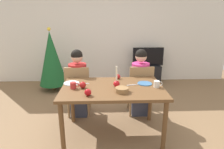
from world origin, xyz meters
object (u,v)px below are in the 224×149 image
object	(u,v)px
chair_left	(78,88)
person_left_child	(78,84)
dining_table	(113,93)
plate_left	(71,83)
chair_right	(140,87)
tv_stand	(147,74)
bowl_walnuts	(122,90)
mug_left	(73,85)
apple_by_right_mug	(88,92)
apple_near_candle	(118,77)
candle_centerpiece	(117,83)
person_right_child	(140,83)
mug_right	(157,84)
christmas_tree	(52,58)
plate_right	(145,83)
tv	(148,57)
apple_by_left_plate	(83,85)

from	to	relation	value
chair_left	person_left_child	world-z (taller)	person_left_child
dining_table	plate_left	bearing A→B (deg)	164.30
chair_right	tv_stand	world-z (taller)	chair_right
plate_left	bowl_walnuts	bearing A→B (deg)	-27.01
mug_left	apple_by_right_mug	bearing A→B (deg)	-49.66
chair_left	apple_near_candle	size ratio (longest dim) A/B	12.43
chair_left	apple_by_right_mug	bearing A→B (deg)	-74.49
candle_centerpiece	bowl_walnuts	distance (m)	0.20
chair_left	apple_near_candle	bearing A→B (deg)	-20.01
person_right_child	mug_right	xyz separation A→B (m)	(0.10, -0.67, 0.23)
christmas_tree	apple_by_right_mug	distance (m)	2.42
chair_right	mug_left	world-z (taller)	chair_right
person_left_child	mug_right	world-z (taller)	person_left_child
dining_table	plate_right	world-z (taller)	plate_right
mug_right	apple_by_right_mug	size ratio (longest dim) A/B	1.42
chair_left	chair_right	distance (m)	1.07
plate_left	mug_left	bearing A→B (deg)	-73.18
tv	candle_centerpiece	bearing A→B (deg)	-112.47
person_right_child	chair_right	bearing A→B (deg)	-90.00
bowl_walnuts	apple_near_candle	distance (m)	0.56
chair_right	apple_by_right_mug	world-z (taller)	chair_right
candle_centerpiece	person_right_child	bearing A→B (deg)	55.17
mug_right	bowl_walnuts	world-z (taller)	mug_right
person_right_child	tv_stand	distance (m)	1.77
candle_centerpiece	apple_near_candle	world-z (taller)	candle_centerpiece
person_right_child	plate_left	bearing A→B (deg)	-156.61
mug_left	apple_by_left_plate	bearing A→B (deg)	5.17
person_right_child	dining_table	bearing A→B (deg)	-128.16
person_left_child	apple_by_right_mug	bearing A→B (deg)	-75.00
person_left_child	plate_right	world-z (taller)	person_left_child
tv	mug_left	world-z (taller)	tv
apple_near_candle	apple_by_right_mug	xyz separation A→B (m)	(-0.42, -0.66, 0.01)
plate_right	bowl_walnuts	bearing A→B (deg)	-139.72
tv_stand	apple_by_left_plate	xyz separation A→B (m)	(-1.41, -2.33, 0.55)
bowl_walnuts	apple_by_right_mug	distance (m)	0.44
tv_stand	apple_by_right_mug	world-z (taller)	apple_by_right_mug
dining_table	apple_near_candle	world-z (taller)	apple_near_candle
tv	apple_by_right_mug	size ratio (longest dim) A/B	9.14
person_left_child	apple_by_left_plate	bearing A→B (deg)	-76.66
plate_left	apple_near_candle	distance (m)	0.72
tv	chair_right	bearing A→B (deg)	-106.61
bowl_walnuts	dining_table	bearing A→B (deg)	120.15
person_left_child	apple_near_candle	bearing A→B (deg)	-22.44
plate_right	candle_centerpiece	bearing A→B (deg)	-164.45
bowl_walnuts	apple_by_right_mug	world-z (taller)	apple_by_right_mug
person_left_child	tv_stand	world-z (taller)	person_left_child
tv	plate_left	size ratio (longest dim) A/B	3.51
mug_left	bowl_walnuts	size ratio (longest dim) A/B	0.71
person_left_child	mug_left	size ratio (longest dim) A/B	9.56
plate_left	candle_centerpiece	bearing A→B (deg)	-14.76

